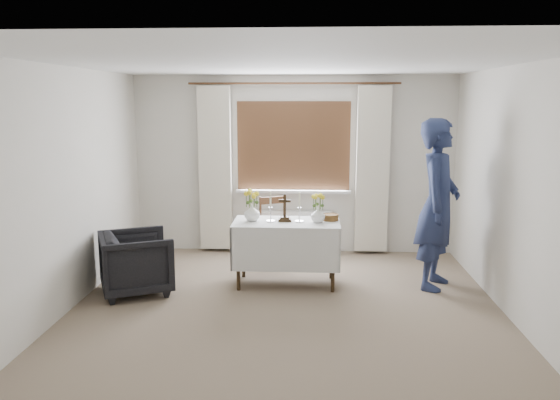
# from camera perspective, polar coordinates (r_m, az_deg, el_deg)

# --- Properties ---
(ground) EXTENTS (5.00, 5.00, 0.00)m
(ground) POSITION_cam_1_polar(r_m,az_deg,el_deg) (5.61, 0.51, -12.21)
(ground) COLOR #826E5A
(ground) RESTS_ON ground
(altar_table) EXTENTS (1.24, 0.64, 0.76)m
(altar_table) POSITION_cam_1_polar(r_m,az_deg,el_deg) (6.46, 0.67, -5.57)
(altar_table) COLOR white
(altar_table) RESTS_ON ground
(wooden_chair) EXTENTS (0.53, 0.53, 0.88)m
(wooden_chair) POSITION_cam_1_polar(r_m,az_deg,el_deg) (7.32, -0.32, -3.18)
(wooden_chair) COLOR brown
(wooden_chair) RESTS_ON ground
(armchair) EXTENTS (1.01, 1.00, 0.70)m
(armchair) POSITION_cam_1_polar(r_m,az_deg,el_deg) (6.41, -14.76, -6.34)
(armchair) COLOR black
(armchair) RESTS_ON ground
(person) EXTENTS (0.71, 0.84, 1.96)m
(person) POSITION_cam_1_polar(r_m,az_deg,el_deg) (6.50, 16.17, -0.44)
(person) COLOR navy
(person) RESTS_ON ground
(radiator) EXTENTS (1.10, 0.10, 0.60)m
(radiator) POSITION_cam_1_polar(r_m,az_deg,el_deg) (7.82, 1.37, -3.32)
(radiator) COLOR white
(radiator) RESTS_ON ground
(wooden_cross) EXTENTS (0.15, 0.11, 0.32)m
(wooden_cross) POSITION_cam_1_polar(r_m,az_deg,el_deg) (6.34, 0.50, -0.81)
(wooden_cross) COLOR black
(wooden_cross) RESTS_ON altar_table
(candlestick_left) EXTENTS (0.13, 0.13, 0.35)m
(candlestick_left) POSITION_cam_1_polar(r_m,az_deg,el_deg) (6.33, -1.00, -0.70)
(candlestick_left) COLOR white
(candlestick_left) RESTS_ON altar_table
(candlestick_right) EXTENTS (0.12, 0.12, 0.35)m
(candlestick_right) POSITION_cam_1_polar(r_m,az_deg,el_deg) (6.32, 2.05, -0.74)
(candlestick_right) COLOR white
(candlestick_right) RESTS_ON altar_table
(flower_vase_left) EXTENTS (0.23, 0.23, 0.20)m
(flower_vase_left) POSITION_cam_1_polar(r_m,az_deg,el_deg) (6.39, -2.94, -1.33)
(flower_vase_left) COLOR white
(flower_vase_left) RESTS_ON altar_table
(flower_vase_right) EXTENTS (0.22, 0.22, 0.17)m
(flower_vase_right) POSITION_cam_1_polar(r_m,az_deg,el_deg) (6.33, 3.98, -1.55)
(flower_vase_right) COLOR white
(flower_vase_right) RESTS_ON altar_table
(wicker_basket) EXTENTS (0.21, 0.21, 0.07)m
(wicker_basket) POSITION_cam_1_polar(r_m,az_deg,el_deg) (6.45, 5.28, -1.80)
(wicker_basket) COLOR brown
(wicker_basket) RESTS_ON altar_table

